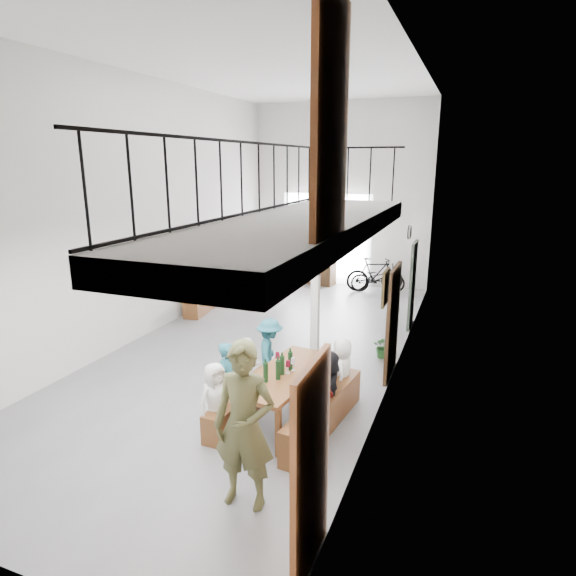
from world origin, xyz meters
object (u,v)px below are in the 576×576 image
at_px(bench_inner, 242,403).
at_px(oak_barrel, 245,277).
at_px(tasting_table, 286,377).
at_px(side_bench, 204,300).
at_px(bicycle_near, 378,278).
at_px(serving_counter, 310,269).
at_px(host_standing, 244,426).

height_order(bench_inner, oak_barrel, oak_barrel).
bearing_deg(bench_inner, tasting_table, 10.02).
bearing_deg(side_bench, bicycle_near, 40.57).
bearing_deg(oak_barrel, tasting_table, -59.15).
distance_m(oak_barrel, bicycle_near, 3.92).
distance_m(tasting_table, bicycle_near, 7.81).
distance_m(serving_counter, bicycle_near, 2.27).
height_order(bench_inner, host_standing, host_standing).
bearing_deg(host_standing, oak_barrel, 111.83).
height_order(serving_counter, bicycle_near, serving_counter).
bearing_deg(tasting_table, host_standing, -76.39).
relative_size(serving_counter, bicycle_near, 1.04).
bearing_deg(oak_barrel, serving_counter, 56.60).
xyz_separation_m(tasting_table, bicycle_near, (-0.12, 7.81, -0.29)).
bearing_deg(oak_barrel, bench_inner, -64.32).
distance_m(side_bench, host_standing, 7.61).
distance_m(oak_barrel, host_standing, 8.89).
bearing_deg(bench_inner, oak_barrel, 117.45).
bearing_deg(bicycle_near, side_bench, 115.77).
xyz_separation_m(tasting_table, bench_inner, (-0.67, -0.10, -0.49)).
xyz_separation_m(tasting_table, serving_counter, (-2.36, 8.17, -0.27)).
height_order(serving_counter, host_standing, host_standing).
relative_size(side_bench, bicycle_near, 1.15).
xyz_separation_m(oak_barrel, serving_counter, (1.32, 2.01, -0.08)).
relative_size(tasting_table, oak_barrel, 1.97).
relative_size(tasting_table, side_bench, 1.12).
bearing_deg(host_standing, bench_inner, 113.26).
relative_size(tasting_table, serving_counter, 1.24).
bearing_deg(serving_counter, bicycle_near, 0.59).
bearing_deg(oak_barrel, host_standing, -63.93).
bearing_deg(bench_inner, bicycle_near, 87.81).
height_order(tasting_table, bicycle_near, bicycle_near).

